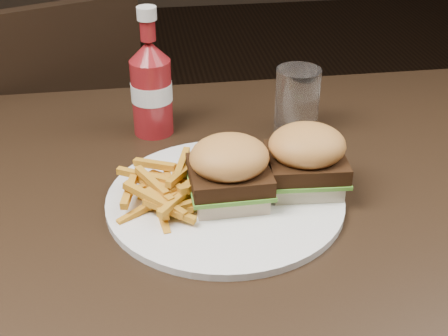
{
  "coord_description": "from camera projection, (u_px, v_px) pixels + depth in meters",
  "views": [
    {
      "loc": [
        -0.1,
        -0.72,
        1.23
      ],
      "look_at": [
        0.01,
        -0.01,
        0.8
      ],
      "focal_mm": 50.0,
      "sensor_mm": 36.0,
      "label": 1
    }
  ],
  "objects": [
    {
      "name": "sandwich_half_a",
      "position": [
        229.0,
        193.0,
        0.84
      ],
      "size": [
        0.1,
        0.09,
        0.02
      ],
      "primitive_type": "cube",
      "rotation": [
        0.0,
        0.0,
        0.02
      ],
      "color": "#FCDBBB",
      "rests_on": "plate"
    },
    {
      "name": "dining_table",
      "position": [
        216.0,
        208.0,
        0.88
      ],
      "size": [
        1.2,
        0.8,
        0.04
      ],
      "primitive_type": "cube",
      "color": "black",
      "rests_on": "ground"
    },
    {
      "name": "fries_pile",
      "position": [
        172.0,
        185.0,
        0.84
      ],
      "size": [
        0.13,
        0.13,
        0.05
      ],
      "primitive_type": null,
      "rotation": [
        0.0,
        0.0,
        -0.06
      ],
      "color": "#BA750A",
      "rests_on": "plate"
    },
    {
      "name": "tumbler",
      "position": [
        297.0,
        102.0,
        1.01
      ],
      "size": [
        0.09,
        0.09,
        0.11
      ],
      "primitive_type": "cylinder",
      "rotation": [
        0.0,
        0.0,
        -0.27
      ],
      "color": "white",
      "rests_on": "dining_table"
    },
    {
      "name": "plate",
      "position": [
        225.0,
        200.0,
        0.86
      ],
      "size": [
        0.33,
        0.33,
        0.01
      ],
      "primitive_type": "cylinder",
      "color": "white",
      "rests_on": "dining_table"
    },
    {
      "name": "ketchup_bottle",
      "position": [
        152.0,
        99.0,
        1.01
      ],
      "size": [
        0.08,
        0.08,
        0.13
      ],
      "primitive_type": "cylinder",
      "rotation": [
        0.0,
        0.0,
        0.28
      ],
      "color": "maroon",
      "rests_on": "dining_table"
    },
    {
      "name": "sandwich_half_b",
      "position": [
        304.0,
        180.0,
        0.87
      ],
      "size": [
        0.1,
        0.1,
        0.02
      ],
      "primitive_type": "cube",
      "rotation": [
        0.0,
        0.0,
        -0.07
      ],
      "color": "beige",
      "rests_on": "plate"
    },
    {
      "name": "chair_far",
      "position": [
        39.0,
        174.0,
        1.54
      ],
      "size": [
        0.57,
        0.57,
        0.04
      ],
      "primitive_type": "cube",
      "rotation": [
        0.0,
        0.0,
        3.53
      ],
      "color": "black",
      "rests_on": "ground"
    }
  ]
}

